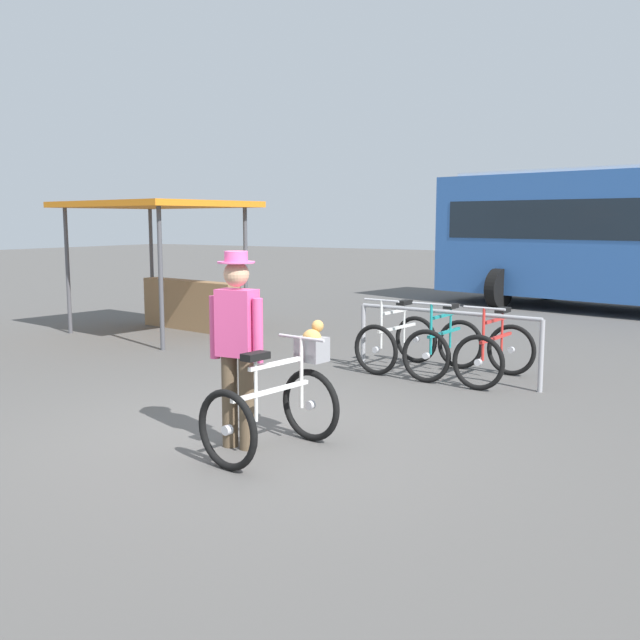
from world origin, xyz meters
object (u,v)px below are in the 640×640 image
at_px(racked_bike_red, 496,353).
at_px(person_with_featured_bike, 237,341).
at_px(market_stall, 171,254).
at_px(featured_bicycle, 281,396).
at_px(racked_bike_white, 397,342).
at_px(racked_bike_teal, 444,347).

height_order(racked_bike_red, person_with_featured_bike, person_with_featured_bike).
xyz_separation_m(racked_bike_red, market_stall, (-6.18, 0.92, 1.03)).
relative_size(featured_bicycle, market_stall, 0.37).
distance_m(featured_bicycle, person_with_featured_bike, 0.61).
bearing_deg(racked_bike_red, person_with_featured_bike, -106.50).
bearing_deg(person_with_featured_bike, market_stall, 137.67).
relative_size(racked_bike_white, market_stall, 0.34).
relative_size(racked_bike_teal, featured_bicycle, 0.93).
bearing_deg(person_with_featured_bike, racked_bike_white, 94.44).
relative_size(racked_bike_teal, market_stall, 0.34).
distance_m(racked_bike_red, person_with_featured_bike, 3.91).
relative_size(person_with_featured_bike, market_stall, 0.51).
height_order(racked_bike_teal, market_stall, market_stall).
bearing_deg(racked_bike_white, market_stall, 170.45).
bearing_deg(racked_bike_teal, featured_bicycle, -90.47).
xyz_separation_m(featured_bicycle, market_stall, (-5.46, 4.51, 0.91)).
bearing_deg(market_stall, racked_bike_teal, -8.95).
bearing_deg(person_with_featured_bike, racked_bike_red, 73.50).
distance_m(racked_bike_white, market_stall, 4.96).
distance_m(racked_bike_teal, market_stall, 5.65).
bearing_deg(racked_bike_teal, racked_bike_white, 175.22).
distance_m(racked_bike_white, racked_bike_teal, 0.70).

